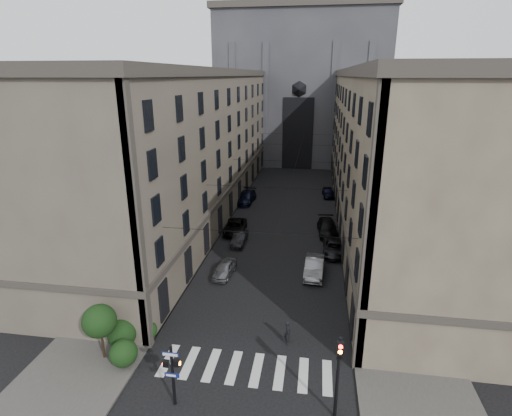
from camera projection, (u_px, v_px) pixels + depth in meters
The scene contains 19 objects.
sidewalk_left at pixel (211, 209), 56.42m from camera, with size 7.00×80.00×0.15m, color #383533.
sidewalk_right at pixel (363, 217), 53.40m from camera, with size 7.00×80.00×0.15m, color #383533.
zebra_crossing at pixel (245, 368), 25.87m from camera, with size 11.00×3.20×0.01m, color beige.
building_left at pixel (188, 143), 53.91m from camera, with size 13.60×60.60×18.85m.
building_right at pixel (394, 148), 50.04m from camera, with size 13.60×60.60×18.85m.
gothic_tower at pixel (302, 76), 85.81m from camera, with size 35.00×23.00×58.00m.
pedestrian_signal_left at pixel (172, 371), 22.36m from camera, with size 1.02×0.38×4.00m.
traffic_light_right at pixel (338, 369), 21.14m from camera, with size 0.34×0.50×5.20m.
shrub_cluster at pixel (116, 332), 26.57m from camera, with size 3.90×4.40×3.90m.
tram_wires at pixel (286, 162), 52.29m from camera, with size 14.00×60.00×0.43m.
car_left_near at pixel (224, 269), 37.70m from camera, with size 1.58×3.94×1.34m, color slate.
car_left_midnear at pixel (240, 239), 44.75m from camera, with size 1.38×3.96×1.31m, color black.
car_left_midfar at pixel (235, 227), 47.95m from camera, with size 2.41×5.23×1.45m, color black.
car_left_far at pixel (246, 197), 59.22m from camera, with size 2.32×5.70×1.66m, color black.
car_right_near at pixel (314, 267), 37.79m from camera, with size 1.72×4.92×1.62m, color gray.
car_right_midnear at pixel (334, 248), 42.27m from camera, with size 2.26×4.90×1.36m, color black.
car_right_midfar at pixel (328, 228), 47.52m from camera, with size 2.24×5.50×1.60m, color black.
car_right_far at pixel (328, 192), 62.15m from camera, with size 1.72×4.28×1.46m, color black.
pedestrian at pixel (288, 332), 28.04m from camera, with size 0.66×0.43×1.80m, color black.
Camera 1 is at (3.91, -15.88, 18.09)m, focal length 28.00 mm.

